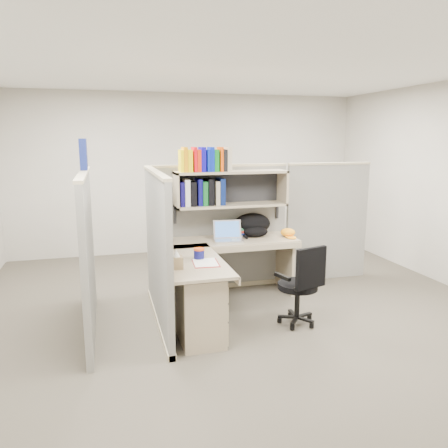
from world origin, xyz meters
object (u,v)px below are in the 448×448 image
object	(u,v)px
snack_canister	(199,253)
task_chair	(300,297)
backpack	(254,225)
laptop	(229,231)
desk	(210,288)

from	to	relation	value
snack_canister	task_chair	bearing A→B (deg)	-15.90
backpack	snack_canister	size ratio (longest dim) A/B	4.20
laptop	task_chair	world-z (taller)	laptop
laptop	task_chair	xyz separation A→B (m)	(0.50, -0.97, -0.54)
backpack	laptop	bearing A→B (deg)	-133.45
backpack	snack_canister	xyz separation A→B (m)	(-0.90, -0.89, -0.08)
desk	task_chair	bearing A→B (deg)	-11.68
desk	task_chair	size ratio (longest dim) A/B	1.98
laptop	snack_canister	xyz separation A→B (m)	(-0.51, -0.68, -0.07)
laptop	backpack	bearing A→B (deg)	34.78
snack_canister	task_chair	xyz separation A→B (m)	(1.01, -0.29, -0.48)
laptop	snack_canister	distance (m)	0.86
backpack	snack_canister	bearing A→B (deg)	-116.37
desk	laptop	xyz separation A→B (m)	(0.42, 0.78, 0.41)
desk	snack_canister	size ratio (longest dim) A/B	15.42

